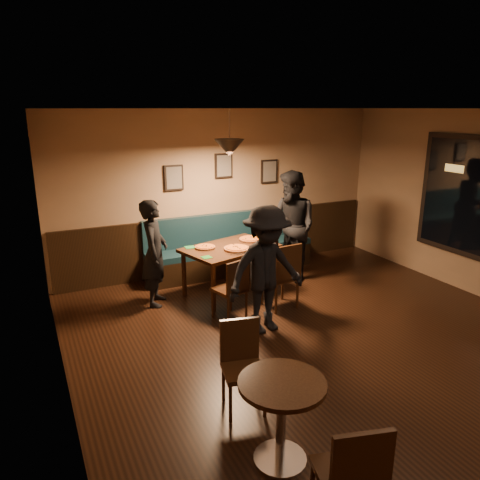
{
  "coord_description": "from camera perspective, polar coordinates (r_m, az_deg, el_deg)",
  "views": [
    {
      "loc": [
        -3.2,
        -3.76,
        2.81
      ],
      "look_at": [
        -0.4,
        2.0,
        0.95
      ],
      "focal_mm": 34.2,
      "sensor_mm": 36.0,
      "label": 1
    }
  ],
  "objects": [
    {
      "name": "wainscot",
      "position": [
        8.24,
        -1.97,
        -0.11
      ],
      "size": [
        5.88,
        0.06,
        1.0
      ],
      "primitive_type": "cube",
      "color": "black",
      "rests_on": "ground"
    },
    {
      "name": "pizza_c",
      "position": [
        7.38,
        1.35,
        0.13
      ],
      "size": [
        0.45,
        0.45,
        0.04
      ],
      "primitive_type": "cylinder",
      "rotation": [
        0.0,
        0.0,
        -0.23
      ],
      "color": "orange",
      "rests_on": "dining_table"
    },
    {
      "name": "diner_front",
      "position": [
        5.81,
        3.28,
        -3.76
      ],
      "size": [
        1.12,
        0.69,
        1.66
      ],
      "primitive_type": "imported",
      "rotation": [
        0.0,
        0.0,
        0.07
      ],
      "color": "black",
      "rests_on": "floor"
    },
    {
      "name": "cafe_chair_far",
      "position": [
        4.49,
        0.47,
        -15.77
      ],
      "size": [
        0.46,
        0.46,
        0.87
      ],
      "primitive_type": null,
      "rotation": [
        0.0,
        0.0,
        2.92
      ],
      "color": "#311C0D",
      "rests_on": "floor"
    },
    {
      "name": "soda_glass",
      "position": [
        7.01,
        4.55,
        -0.36
      ],
      "size": [
        0.08,
        0.08,
        0.14
      ],
      "primitive_type": "cylinder",
      "rotation": [
        0.0,
        0.0,
        -0.17
      ],
      "color": "black",
      "rests_on": "dining_table"
    },
    {
      "name": "ceiling",
      "position": [
        4.94,
        15.04,
        15.54
      ],
      "size": [
        7.0,
        7.0,
        0.0
      ],
      "primitive_type": "plane",
      "rotation": [
        3.14,
        0.0,
        0.0
      ],
      "color": "silver",
      "rests_on": "ground"
    },
    {
      "name": "floor",
      "position": [
        5.68,
        12.93,
        -13.91
      ],
      "size": [
        7.0,
        7.0,
        0.0
      ],
      "primitive_type": "plane",
      "color": "black",
      "rests_on": "ground"
    },
    {
      "name": "wall_left",
      "position": [
        4.02,
        -21.45,
        -5.53
      ],
      "size": [
        0.0,
        7.0,
        7.0
      ],
      "primitive_type": "plane",
      "rotation": [
        1.57,
        0.0,
        1.57
      ],
      "color": "#8C704F",
      "rests_on": "ground"
    },
    {
      "name": "pizza_a",
      "position": [
        6.99,
        -4.38,
        -0.87
      ],
      "size": [
        0.37,
        0.37,
        0.04
      ],
      "primitive_type": "cylinder",
      "rotation": [
        0.0,
        0.0,
        0.22
      ],
      "color": "orange",
      "rests_on": "dining_table"
    },
    {
      "name": "diner_right",
      "position": [
        7.56,
        6.47,
        1.61
      ],
      "size": [
        0.81,
        0.98,
        1.84
      ],
      "primitive_type": "imported",
      "rotation": [
        0.0,
        0.0,
        -1.43
      ],
      "color": "black",
      "rests_on": "floor"
    },
    {
      "name": "chair_near_left",
      "position": [
        6.28,
        -1.33,
        -6.02
      ],
      "size": [
        0.48,
        0.48,
        0.87
      ],
      "primitive_type": null,
      "rotation": [
        0.0,
        0.0,
        0.28
      ],
      "color": "black",
      "rests_on": "floor"
    },
    {
      "name": "tabasco_bottle",
      "position": [
        7.26,
        2.91,
        0.16
      ],
      "size": [
        0.04,
        0.04,
        0.12
      ],
      "primitive_type": "cylinder",
      "rotation": [
        0.0,
        0.0,
        -0.34
      ],
      "color": "maroon",
      "rests_on": "dining_table"
    },
    {
      "name": "cutlery_set",
      "position": [
        6.68,
        -0.07,
        -1.78
      ],
      "size": [
        0.19,
        0.1,
        0.0
      ],
      "primitive_type": "cube",
      "rotation": [
        0.0,
        0.0,
        1.14
      ],
      "color": "silver",
      "rests_on": "dining_table"
    },
    {
      "name": "cafe_table",
      "position": [
        3.98,
        5.14,
        -21.67
      ],
      "size": [
        0.84,
        0.84,
        0.75
      ],
      "primitive_type": "cylinder",
      "rotation": [
        0.0,
        0.0,
        0.21
      ],
      "color": "black",
      "rests_on": "floor"
    },
    {
      "name": "pendant_lamp",
      "position": [
        6.75,
        -1.33,
        11.42
      ],
      "size": [
        0.44,
        0.44,
        0.25
      ],
      "primitive_type": "cone",
      "rotation": [
        3.14,
        0.0,
        0.0
      ],
      "color": "black",
      "rests_on": "ceiling"
    },
    {
      "name": "wall_back",
      "position": [
        8.06,
        -2.11,
        6.1
      ],
      "size": [
        6.0,
        0.0,
        6.0
      ],
      "primitive_type": "plane",
      "rotation": [
        1.57,
        0.0,
        0.0
      ],
      "color": "#8C704F",
      "rests_on": "ground"
    },
    {
      "name": "napkin_a",
      "position": [
        7.04,
        -6.27,
        -0.91
      ],
      "size": [
        0.16,
        0.16,
        0.01
      ],
      "primitive_type": "cube",
      "rotation": [
        0.0,
        0.0,
        -0.09
      ],
      "color": "#1D6E34",
      "rests_on": "dining_table"
    },
    {
      "name": "napkin_b",
      "position": [
        6.56,
        -4.19,
        -2.16
      ],
      "size": [
        0.15,
        0.15,
        0.01
      ],
      "primitive_type": "cube",
      "rotation": [
        0.0,
        0.0,
        0.08
      ],
      "color": "#1F7622",
      "rests_on": "dining_table"
    },
    {
      "name": "picture_center",
      "position": [
        7.97,
        -2.06,
        9.25
      ],
      "size": [
        0.32,
        0.04,
        0.42
      ],
      "primitive_type": "cube",
      "color": "black",
      "rests_on": "wall_back"
    },
    {
      "name": "chair_near_right",
      "position": [
        6.63,
        4.99,
        -4.35
      ],
      "size": [
        0.47,
        0.47,
        0.98
      ],
      "primitive_type": null,
      "rotation": [
        0.0,
        0.0,
        0.07
      ],
      "color": "black",
      "rests_on": "floor"
    },
    {
      "name": "booth_bench",
      "position": [
        8.0,
        -1.18,
        -0.6
      ],
      "size": [
        3.0,
        0.6,
        1.0
      ],
      "primitive_type": null,
      "color": "#0F232D",
      "rests_on": "ground"
    },
    {
      "name": "dining_table",
      "position": [
        7.15,
        -1.23,
        -3.73
      ],
      "size": [
        1.58,
        1.23,
        0.75
      ],
      "primitive_type": "cube",
      "rotation": [
        0.0,
        0.0,
        0.26
      ],
      "color": "black",
      "rests_on": "floor"
    },
    {
      "name": "pizza_b",
      "position": [
        6.88,
        -0.43,
        -1.05
      ],
      "size": [
        0.48,
        0.48,
        0.04
      ],
      "primitive_type": "cylinder",
      "rotation": [
        0.0,
        0.0,
        -0.29
      ],
      "color": "gold",
      "rests_on": "dining_table"
    },
    {
      "name": "picture_left",
      "position": [
        7.67,
        -8.26,
        7.7
      ],
      "size": [
        0.32,
        0.04,
        0.42
      ],
      "primitive_type": "cube",
      "color": "black",
      "rests_on": "wall_back"
    },
    {
      "name": "picture_right",
      "position": [
        8.39,
        3.64,
        8.55
      ],
      "size": [
        0.32,
        0.04,
        0.42
      ],
      "primitive_type": "cube",
      "color": "black",
      "rests_on": "wall_back"
    },
    {
      "name": "diner_left",
      "position": [
        6.73,
        -10.62,
        -1.61
      ],
      "size": [
        0.58,
        0.68,
        1.57
      ],
      "primitive_type": "imported",
      "rotation": [
        0.0,
        0.0,
        1.14
      ],
      "color": "black",
      "rests_on": "floor"
    },
    {
      "name": "cafe_chair_near",
      "position": [
        3.51,
        13.25,
        -26.39
      ],
      "size": [
        0.5,
        0.5,
        0.92
      ],
      "primitive_type": null,
      "rotation": [
        0.0,
        0.0,
        -0.27
      ],
      "color": "black",
      "rests_on": "floor"
    }
  ]
}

